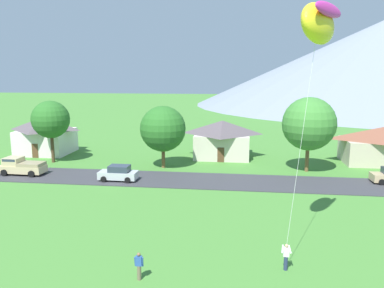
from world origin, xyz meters
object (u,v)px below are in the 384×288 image
object	(u,v)px
house_right_center	(383,144)
tree_center	(51,120)
tree_near_left	(163,129)
pickup_truck_sand_west_side	(21,166)
house_leftmost	(46,134)
parked_car_silver_west_end	(119,173)
house_left_center	(222,138)
tree_left_of_center	(309,124)
kite_flyer_with_kite	(319,24)
watcher_person	(139,266)

from	to	relation	value
house_right_center	tree_center	bearing A→B (deg)	-173.30
tree_near_left	pickup_truck_sand_west_side	world-z (taller)	tree_near_left
house_leftmost	house_right_center	size ratio (longest dim) A/B	0.73
house_right_center	tree_near_left	distance (m)	28.79
parked_car_silver_west_end	house_left_center	bearing A→B (deg)	52.26
house_right_center	pickup_truck_sand_west_side	xyz separation A→B (m)	(-43.76, -11.63, -1.45)
house_leftmost	tree_center	bearing A→B (deg)	-54.78
house_left_center	tree_left_of_center	world-z (taller)	tree_left_of_center
tree_center	kite_flyer_with_kite	distance (m)	37.79
tree_left_of_center	kite_flyer_with_kite	bearing A→B (deg)	-99.11
watcher_person	kite_flyer_with_kite	bearing A→B (deg)	26.26
parked_car_silver_west_end	kite_flyer_with_kite	distance (m)	26.84
tree_center	house_leftmost	bearing A→B (deg)	125.22
house_right_center	pickup_truck_sand_west_side	bearing A→B (deg)	-165.11
tree_left_of_center	watcher_person	size ratio (longest dim) A/B	5.36
house_left_center	watcher_person	bearing A→B (deg)	-95.17
house_right_center	kite_flyer_with_kite	distance (m)	32.95
watcher_person	house_leftmost	bearing A→B (deg)	125.14
house_right_center	watcher_person	xyz separation A→B (m)	(-24.08, -32.27, -1.63)
house_leftmost	pickup_truck_sand_west_side	size ratio (longest dim) A/B	1.47
tree_left_of_center	house_left_center	bearing A→B (deg)	147.31
tree_near_left	house_leftmost	bearing A→B (deg)	161.57
house_left_center	pickup_truck_sand_west_side	world-z (taller)	house_left_center
tree_near_left	kite_flyer_with_kite	world-z (taller)	kite_flyer_with_kite
house_leftmost	parked_car_silver_west_end	xyz separation A→B (m)	(15.27, -12.91, -1.96)
tree_center	watcher_person	distance (m)	33.60
house_leftmost	house_left_center	world-z (taller)	house_leftmost
tree_center	pickup_truck_sand_west_side	distance (m)	8.06
house_left_center	tree_left_of_center	distance (m)	12.94
house_left_center	kite_flyer_with_kite	distance (m)	31.65
tree_center	parked_car_silver_west_end	size ratio (longest dim) A/B	1.94
house_right_center	tree_left_of_center	xyz separation A→B (m)	(-10.48, -5.63, 3.29)
house_left_center	parked_car_silver_west_end	world-z (taller)	house_left_center
house_leftmost	tree_left_of_center	distance (m)	37.11
tree_left_of_center	house_leftmost	bearing A→B (deg)	170.80
house_left_center	watcher_person	xyz separation A→B (m)	(-3.03, -33.43, -1.81)
house_left_center	house_leftmost	bearing A→B (deg)	-178.07
house_right_center	tree_left_of_center	distance (m)	12.34
parked_car_silver_west_end	watcher_person	world-z (taller)	parked_car_silver_west_end
tree_near_left	kite_flyer_with_kite	xyz separation A→B (m)	(14.10, -21.24, 9.72)
parked_car_silver_west_end	tree_left_of_center	bearing A→B (deg)	18.23
house_leftmost	tree_left_of_center	world-z (taller)	tree_left_of_center
pickup_truck_sand_west_side	house_left_center	bearing A→B (deg)	29.38
kite_flyer_with_kite	watcher_person	world-z (taller)	kite_flyer_with_kite
house_leftmost	parked_car_silver_west_end	distance (m)	20.09
house_leftmost	tree_center	distance (m)	7.17
house_leftmost	kite_flyer_with_kite	bearing A→B (deg)	-39.83
kite_flyer_with_kite	parked_car_silver_west_end	bearing A→B (deg)	140.51
kite_flyer_with_kite	pickup_truck_sand_west_side	bearing A→B (deg)	152.31
parked_car_silver_west_end	pickup_truck_sand_west_side	xyz separation A→B (m)	(-12.04, 1.00, 0.19)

